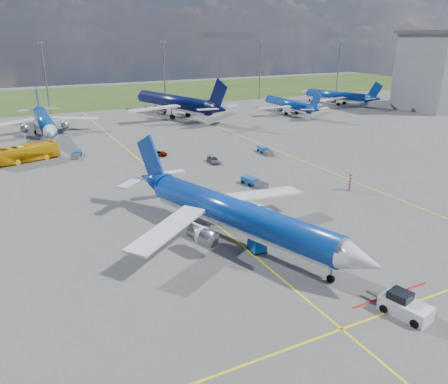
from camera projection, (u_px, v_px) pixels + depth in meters
name	position (u px, v px, depth m)	size (l,w,h in m)	color
ground	(235.00, 240.00, 55.28)	(400.00, 400.00, 0.00)	#50504D
grass_strip	(65.00, 98.00, 181.25)	(400.00, 80.00, 0.01)	#2D4719
taxiway_lines	(163.00, 179.00, 78.61)	(60.25, 160.00, 0.02)	yellow
floodlight_masts	(108.00, 72.00, 147.64)	(202.20, 0.50, 22.70)	slate
warning_post	(350.00, 182.00, 72.52)	(0.50, 0.50, 3.00)	red
bg_jet_nnw	(46.00, 135.00, 113.29)	(30.02, 39.40, 10.32)	#0B39A0
bg_jet_n	(174.00, 116.00, 139.27)	(37.54, 49.28, 12.91)	#070D3C
bg_jet_ne	(288.00, 113.00, 144.86)	(25.54, 33.53, 8.78)	#0B39A0
bg_jet_ene	(336.00, 104.00, 164.18)	(26.47, 34.74, 9.10)	#0B39A0
main_airliner	(237.00, 242.00, 54.81)	(30.99, 40.67, 10.65)	#0B39A0
pushback_tug	(404.00, 306.00, 40.30)	(3.35, 6.40, 2.13)	silver
uld_container	(257.00, 244.00, 52.29)	(1.62, 2.03, 1.62)	#0C50B1
apron_bus	(27.00, 153.00, 89.08)	(2.99, 12.78, 3.56)	#E4AD0D
service_car_b	(157.00, 153.00, 93.19)	(2.10, 4.56, 1.27)	#999999
service_car_c	(213.00, 160.00, 88.44)	(1.79, 4.39, 1.28)	#999999
baggage_tug_w	(254.00, 182.00, 74.98)	(2.53, 5.81, 1.26)	#194C98
baggage_tug_c	(77.00, 154.00, 93.29)	(2.52, 5.23, 1.14)	#1A4C9D
baggage_tug_e	(265.00, 151.00, 95.64)	(2.18, 5.67, 1.24)	#1A559C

